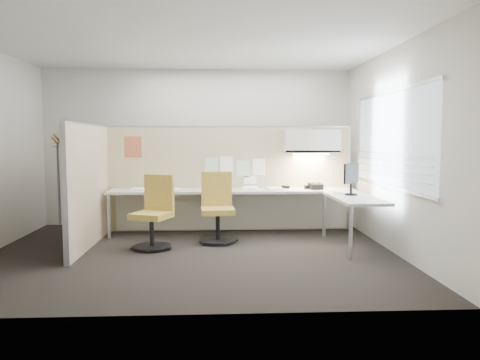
{
  "coord_description": "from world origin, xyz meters",
  "views": [
    {
      "loc": [
        0.33,
        -6.29,
        1.55
      ],
      "look_at": [
        0.69,
        0.8,
        0.93
      ],
      "focal_mm": 35.0,
      "sensor_mm": 36.0,
      "label": 1
    }
  ],
  "objects": [
    {
      "name": "phone",
      "position": [
        1.95,
        1.24,
        0.78
      ],
      "size": [
        0.24,
        0.23,
        0.12
      ],
      "rotation": [
        0.0,
        0.0,
        0.18
      ],
      "color": "black",
      "rests_on": "desk"
    },
    {
      "name": "floor",
      "position": [
        0.0,
        0.0,
        -0.01
      ],
      "size": [
        5.5,
        4.5,
        0.01
      ],
      "primitive_type": "cube",
      "color": "black",
      "rests_on": "ground"
    },
    {
      "name": "paper_stack_3",
      "position": [
        0.86,
        1.31,
        0.74
      ],
      "size": [
        0.24,
        0.3,
        0.02
      ],
      "primitive_type": "cube",
      "rotation": [
        0.0,
        0.0,
        0.02
      ],
      "color": "white",
      "rests_on": "desk"
    },
    {
      "name": "chair_left",
      "position": [
        -0.56,
        0.34,
        0.48
      ],
      "size": [
        0.63,
        0.64,
        1.03
      ],
      "rotation": [
        0.0,
        0.0,
        -0.39
      ],
      "color": "black",
      "rests_on": "floor"
    },
    {
      "name": "partition_back",
      "position": [
        0.55,
        1.6,
        0.88
      ],
      "size": [
        4.1,
        0.06,
        1.75
      ],
      "primitive_type": "cube",
      "color": "tan",
      "rests_on": "floor"
    },
    {
      "name": "window_pane",
      "position": [
        2.73,
        0.0,
        1.55
      ],
      "size": [
        0.01,
        2.8,
        1.3
      ],
      "primitive_type": "cube",
      "color": "#AAB9C5",
      "rests_on": "wall_right"
    },
    {
      "name": "overhead_bin",
      "position": [
        1.9,
        1.39,
        1.51
      ],
      "size": [
        0.9,
        0.36,
        0.38
      ],
      "primitive_type": "cube",
      "color": "beige",
      "rests_on": "partition_back"
    },
    {
      "name": "paper_stack_6",
      "position": [
        0.88,
        1.36,
        0.75
      ],
      "size": [
        0.27,
        0.33,
        0.04
      ],
      "primitive_type": "cube",
      "rotation": [
        0.0,
        0.0,
        -0.15
      ],
      "color": "white",
      "rests_on": "desk"
    },
    {
      "name": "task_light_strip",
      "position": [
        1.9,
        1.39,
        1.3
      ],
      "size": [
        0.6,
        0.06,
        0.02
      ],
      "primitive_type": "cube",
      "color": "#FFEABF",
      "rests_on": "overhead_bin"
    },
    {
      "name": "pinned_papers",
      "position": [
        0.63,
        1.57,
        1.03
      ],
      "size": [
        1.01,
        0.0,
        0.47
      ],
      "color": "#8CBF8C",
      "rests_on": "partition_back"
    },
    {
      "name": "coat_hook",
      "position": [
        -1.58,
        -0.5,
        1.43
      ],
      "size": [
        0.18,
        0.41,
        1.26
      ],
      "color": "silver",
      "rests_on": "partition_left"
    },
    {
      "name": "wall_right",
      "position": [
        2.75,
        0.0,
        1.4
      ],
      "size": [
        0.02,
        4.5,
        2.8
      ],
      "primitive_type": "cube",
      "color": "beige",
      "rests_on": "ground"
    },
    {
      "name": "wall_back",
      "position": [
        0.0,
        2.25,
        1.4
      ],
      "size": [
        5.5,
        0.02,
        2.8
      ],
      "primitive_type": "cube",
      "color": "beige",
      "rests_on": "ground"
    },
    {
      "name": "paper_stack_1",
      "position": [
        -0.39,
        1.29,
        0.74
      ],
      "size": [
        0.26,
        0.32,
        0.02
      ],
      "primitive_type": "cube",
      "rotation": [
        0.0,
        0.0,
        -0.09
      ],
      "color": "white",
      "rests_on": "desk"
    },
    {
      "name": "partition_left",
      "position": [
        -1.5,
        0.5,
        0.88
      ],
      "size": [
        0.06,
        2.2,
        1.75
      ],
      "primitive_type": "cube",
      "color": "tan",
      "rests_on": "floor"
    },
    {
      "name": "ceiling",
      "position": [
        0.0,
        0.0,
        2.8
      ],
      "size": [
        5.5,
        4.5,
        0.01
      ],
      "primitive_type": "cube",
      "color": "white",
      "rests_on": "wall_back"
    },
    {
      "name": "paper_stack_5",
      "position": [
        2.29,
        0.68,
        0.74
      ],
      "size": [
        0.32,
        0.36,
        0.02
      ],
      "primitive_type": "cube",
      "rotation": [
        0.0,
        0.0,
        0.38
      ],
      "color": "white",
      "rests_on": "desk"
    },
    {
      "name": "monitor",
      "position": [
        2.3,
        0.43,
        1.0
      ],
      "size": [
        0.31,
        0.35,
        0.47
      ],
      "rotation": [
        0.0,
        0.0,
        0.85
      ],
      "color": "black",
      "rests_on": "desk"
    },
    {
      "name": "paper_stack_2",
      "position": [
        0.4,
        1.19,
        0.75
      ],
      "size": [
        0.23,
        0.3,
        0.04
      ],
      "primitive_type": "cube",
      "rotation": [
        0.0,
        0.0,
        0.02
      ],
      "color": "white",
      "rests_on": "desk"
    },
    {
      "name": "chair_right",
      "position": [
        0.34,
        0.7,
        0.48
      ],
      "size": [
        0.55,
        0.55,
        1.04
      ],
      "rotation": [
        0.0,
        0.0,
        0.06
      ],
      "color": "black",
      "rests_on": "floor"
    },
    {
      "name": "paper_stack_4",
      "position": [
        1.27,
        1.26,
        0.75
      ],
      "size": [
        0.28,
        0.34,
        0.03
      ],
      "primitive_type": "cube",
      "rotation": [
        0.0,
        0.0,
        0.2
      ],
      "color": "white",
      "rests_on": "desk"
    },
    {
      "name": "stapler",
      "position": [
        1.48,
        1.4,
        0.76
      ],
      "size": [
        0.15,
        0.07,
        0.05
      ],
      "primitive_type": "cube",
      "rotation": [
        0.0,
        0.0,
        -0.22
      ],
      "color": "black",
      "rests_on": "desk"
    },
    {
      "name": "paper_stack_0",
      "position": [
        -0.92,
        1.26,
        0.75
      ],
      "size": [
        0.26,
        0.32,
        0.03
      ],
      "primitive_type": "cube",
      "rotation": [
        0.0,
        0.0,
        -0.09
      ],
      "color": "white",
      "rests_on": "desk"
    },
    {
      "name": "wall_front",
      "position": [
        0.0,
        -2.25,
        1.4
      ],
      "size": [
        5.5,
        0.02,
        2.8
      ],
      "primitive_type": "cube",
      "color": "beige",
      "rests_on": "ground"
    },
    {
      "name": "tape_dispenser",
      "position": [
        1.84,
        1.33,
        0.76
      ],
      "size": [
        0.11,
        0.09,
        0.06
      ],
      "primitive_type": "cube",
      "rotation": [
        0.0,
        0.0,
        0.29
      ],
      "color": "black",
      "rests_on": "desk"
    },
    {
      "name": "desk",
      "position": [
        0.93,
        1.13,
        0.6
      ],
      "size": [
        4.0,
        2.07,
        0.73
      ],
      "color": "beige",
      "rests_on": "floor"
    },
    {
      "name": "poster",
      "position": [
        -1.05,
        1.57,
        1.42
      ],
      "size": [
        0.28,
        0.0,
        0.35
      ],
      "primitive_type": "cube",
      "color": "#FF5D20",
      "rests_on": "partition_back"
    }
  ]
}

